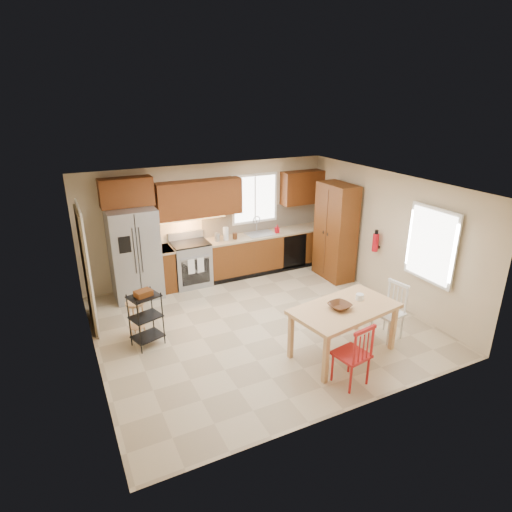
{
  "coord_description": "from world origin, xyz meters",
  "views": [
    {
      "loc": [
        -3.0,
        -5.99,
        3.88
      ],
      "look_at": [
        0.12,
        0.4,
        1.15
      ],
      "focal_mm": 30.0,
      "sensor_mm": 36.0,
      "label": 1
    }
  ],
  "objects": [
    {
      "name": "sink",
      "position": [
        1.1,
        2.2,
        0.86
      ],
      "size": [
        0.62,
        0.46,
        0.16
      ],
      "primitive_type": "cube",
      "color": "gray",
      "rests_on": "base_cabinet_run"
    },
    {
      "name": "paper_towel",
      "position": [
        0.25,
        2.15,
        1.04
      ],
      "size": [
        0.12,
        0.12,
        0.28
      ],
      "primitive_type": "cylinder",
      "color": "silver",
      "rests_on": "base_cabinet_run"
    },
    {
      "name": "table_jar",
      "position": [
        1.12,
        -1.27,
        0.84
      ],
      "size": [
        0.14,
        0.14,
        0.15
      ],
      "primitive_type": "cylinder",
      "rotation": [
        0.0,
        0.0,
        0.16
      ],
      "color": "silver",
      "rests_on": "dining_table"
    },
    {
      "name": "base_cabinet_narrow",
      "position": [
        -1.1,
        2.2,
        0.45
      ],
      "size": [
        0.3,
        0.6,
        0.9
      ],
      "primitive_type": "cube",
      "color": "#5C2B11",
      "rests_on": "floor"
    },
    {
      "name": "bar_stool",
      "position": [
        -2.03,
        0.56,
        0.32
      ],
      "size": [
        0.37,
        0.37,
        0.64
      ],
      "primitive_type": null,
      "rotation": [
        0.0,
        0.0,
        0.21
      ],
      "color": "tan",
      "rests_on": "floor"
    },
    {
      "name": "backsplash",
      "position": [
        1.29,
        2.48,
        1.18
      ],
      "size": [
        2.92,
        0.03,
        0.55
      ],
      "primitive_type": "cube",
      "color": "beige",
      "rests_on": "wall_back"
    },
    {
      "name": "utility_cart",
      "position": [
        -1.94,
        0.22,
        0.46
      ],
      "size": [
        0.55,
        0.49,
        0.93
      ],
      "primitive_type": null,
      "rotation": [
        0.0,
        0.0,
        0.31
      ],
      "color": "black",
      "rests_on": "floor"
    },
    {
      "name": "base_cabinet_run",
      "position": [
        1.29,
        2.2,
        0.45
      ],
      "size": [
        2.92,
        0.6,
        0.9
      ],
      "primitive_type": "cube",
      "color": "#5C2B11",
      "rests_on": "floor"
    },
    {
      "name": "chair_red",
      "position": [
        0.42,
        -2.02,
        0.48
      ],
      "size": [
        0.52,
        0.52,
        0.96
      ],
      "primitive_type": null,
      "rotation": [
        0.0,
        0.0,
        0.16
      ],
      "color": "#A91A1A",
      "rests_on": "floor"
    },
    {
      "name": "wall_back",
      "position": [
        0.0,
        2.5,
        1.25
      ],
      "size": [
        5.5,
        0.02,
        2.5
      ],
      "primitive_type": "cube",
      "color": "#CCB793",
      "rests_on": "ground"
    },
    {
      "name": "range_stove",
      "position": [
        -0.55,
        2.19,
        0.46
      ],
      "size": [
        0.76,
        0.63,
        0.92
      ],
      "primitive_type": "cube",
      "color": "gray",
      "rests_on": "floor"
    },
    {
      "name": "undercab_glow",
      "position": [
        -0.55,
        2.3,
        1.43
      ],
      "size": [
        1.6,
        0.3,
        0.01
      ],
      "primitive_type": "cube",
      "color": "#FFBF66",
      "rests_on": "wall_back"
    },
    {
      "name": "canister_wood",
      "position": [
        0.45,
        2.12,
        0.97
      ],
      "size": [
        0.1,
        0.1,
        0.14
      ],
      "primitive_type": "cylinder",
      "color": "#4E2C15",
      "rests_on": "base_cabinet_run"
    },
    {
      "name": "table_bowl",
      "position": [
        0.66,
        -1.37,
        0.81
      ],
      "size": [
        0.38,
        0.38,
        0.08
      ],
      "primitive_type": "imported",
      "rotation": [
        0.0,
        0.0,
        0.16
      ],
      "color": "#4E2C15",
      "rests_on": "dining_table"
    },
    {
      "name": "wall_front",
      "position": [
        0.0,
        -2.5,
        1.25
      ],
      "size": [
        5.5,
        0.02,
        2.5
      ],
      "primitive_type": "cube",
      "color": "#CCB793",
      "rests_on": "ground"
    },
    {
      "name": "dishwasher",
      "position": [
        1.85,
        1.91,
        0.45
      ],
      "size": [
        0.6,
        0.02,
        0.78
      ],
      "primitive_type": "cube",
      "color": "black",
      "rests_on": "floor"
    },
    {
      "name": "wall_left",
      "position": [
        -2.75,
        0.0,
        1.25
      ],
      "size": [
        0.02,
        5.0,
        2.5
      ],
      "primitive_type": "cube",
      "color": "#CCB793",
      "rests_on": "ground"
    },
    {
      "name": "chair_white",
      "position": [
        1.72,
        -1.32,
        0.48
      ],
      "size": [
        0.52,
        0.52,
        0.96
      ],
      "primitive_type": null,
      "rotation": [
        0.0,
        0.0,
        1.74
      ],
      "color": "silver",
      "rests_on": "floor"
    },
    {
      "name": "ceiling",
      "position": [
        0.0,
        0.0,
        2.5
      ],
      "size": [
        5.5,
        5.0,
        0.02
      ],
      "primitive_type": "cube",
      "color": "silver",
      "rests_on": "ground"
    },
    {
      "name": "refrigerator",
      "position": [
        -1.7,
        2.12,
        0.91
      ],
      "size": [
        0.92,
        0.75,
        1.82
      ],
      "primitive_type": "cube",
      "color": "gray",
      "rests_on": "floor"
    },
    {
      "name": "upper_over_fridge",
      "position": [
        -1.7,
        2.33,
        2.1
      ],
      "size": [
        1.0,
        0.35,
        0.55
      ],
      "primitive_type": "cube",
      "color": "#612D10",
      "rests_on": "wall_back"
    },
    {
      "name": "doorway",
      "position": [
        -2.67,
        1.3,
        1.05
      ],
      "size": [
        0.04,
        0.95,
        2.1
      ],
      "primitive_type": "cube",
      "color": "#8C7A59",
      "rests_on": "wall_left"
    },
    {
      "name": "soap_bottle",
      "position": [
        1.48,
        2.1,
        1.0
      ],
      "size": [
        0.09,
        0.09,
        0.19
      ],
      "primitive_type": "imported",
      "color": "#A90B16",
      "rests_on": "base_cabinet_run"
    },
    {
      "name": "wall_right",
      "position": [
        2.75,
        0.0,
        1.25
      ],
      "size": [
        0.02,
        5.0,
        2.5
      ],
      "primitive_type": "cube",
      "color": "#CCB793",
      "rests_on": "ground"
    },
    {
      "name": "upper_left_block",
      "position": [
        -0.25,
        2.33,
        1.83
      ],
      "size": [
        1.8,
        0.35,
        0.75
      ],
      "primitive_type": "cube",
      "color": "#612D10",
      "rests_on": "wall_back"
    },
    {
      "name": "window_back",
      "position": [
        1.1,
        2.48,
        1.65
      ],
      "size": [
        1.12,
        0.04,
        1.12
      ],
      "primitive_type": "cube",
      "color": "white",
      "rests_on": "wall_back"
    },
    {
      "name": "dining_table",
      "position": [
        0.77,
        -1.37,
        0.4
      ],
      "size": [
        1.77,
        1.18,
        0.8
      ],
      "primitive_type": null,
      "rotation": [
        0.0,
        0.0,
        0.16
      ],
      "color": "tan",
      "rests_on": "floor"
    },
    {
      "name": "canister_steel",
      "position": [
        0.05,
        2.15,
        0.99
      ],
      "size": [
        0.11,
        0.11,
        0.18
      ],
      "primitive_type": "cylinder",
      "color": "gray",
      "rests_on": "base_cabinet_run"
    },
    {
      "name": "fire_extinguisher",
      "position": [
        2.63,
        0.15,
        1.1
      ],
      "size": [
        0.12,
        0.12,
        0.36
      ],
      "primitive_type": "cylinder",
      "color": "#A90B16",
      "rests_on": "wall_right"
    },
    {
      "name": "window_right",
      "position": [
        2.68,
        -1.15,
        1.45
      ],
      "size": [
        0.04,
        1.02,
        1.32
      ],
      "primitive_type": "cube",
      "color": "white",
      "rests_on": "wall_right"
    },
    {
      "name": "pantry",
      "position": [
        2.43,
        1.2,
        1.05
      ],
      "size": [
        0.5,
        0.95,
        2.1
      ],
      "primitive_type": "cube",
      "color": "#5C2B11",
      "rests_on": "floor"
    },
    {
      "name": "floor",
      "position": [
        0.0,
        0.0,
        0.0
      ],
      "size": [
        5.5,
        5.5,
        0.0
      ],
      "primitive_type": "plane",
      "color": "tan",
      "rests_on": "ground"
    },
    {
      "name": "upper_right_block",
      "position": [
        2.25,
        2.33,
        1.83
      ],
      "size": [
        1.0,
        0.35,
        0.75
      ],
      "primitive_type": "cube",
      "color": "#612D10",
      "rests_on": "wall_back"
    }
  ]
}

